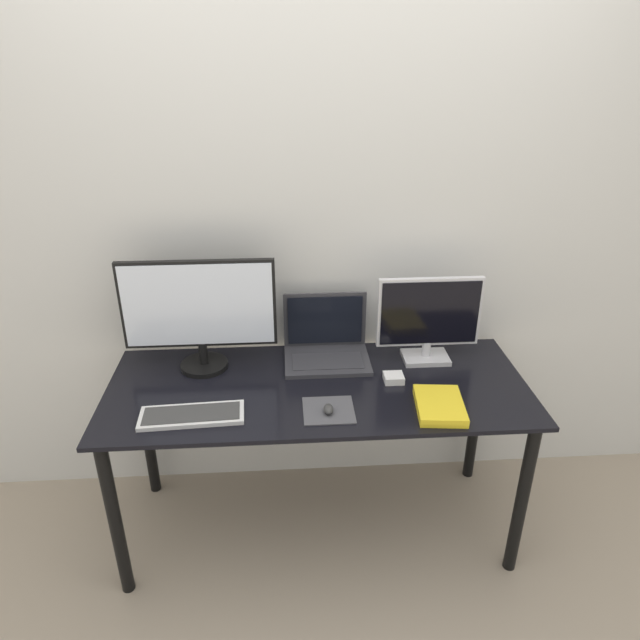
% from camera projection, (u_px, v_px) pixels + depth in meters
% --- Properties ---
extents(ground_plane, '(12.00, 12.00, 0.00)m').
position_uv_depth(ground_plane, '(324.00, 588.00, 2.25)').
color(ground_plane, gray).
extents(wall_back, '(7.00, 0.05, 2.50)m').
position_uv_depth(wall_back, '(311.00, 228.00, 2.37)').
color(wall_back, silver).
rests_on(wall_back, ground_plane).
extents(desk, '(1.64, 0.67, 0.73)m').
position_uv_depth(desk, '(318.00, 407.00, 2.28)').
color(desk, black).
rests_on(desk, ground_plane).
extents(monitor_left, '(0.61, 0.19, 0.46)m').
position_uv_depth(monitor_left, '(199.00, 311.00, 2.25)').
color(monitor_left, black).
rests_on(monitor_left, desk).
extents(monitor_right, '(0.43, 0.13, 0.37)m').
position_uv_depth(monitor_right, '(429.00, 318.00, 2.33)').
color(monitor_right, silver).
rests_on(monitor_right, desk).
extents(laptop, '(0.35, 0.26, 0.26)m').
position_uv_depth(laptop, '(326.00, 344.00, 2.41)').
color(laptop, '#333338').
rests_on(laptop, desk).
extents(keyboard, '(0.38, 0.16, 0.02)m').
position_uv_depth(keyboard, '(192.00, 415.00, 2.03)').
color(keyboard, silver).
rests_on(keyboard, desk).
extents(mousepad, '(0.19, 0.18, 0.00)m').
position_uv_depth(mousepad, '(329.00, 410.00, 2.07)').
color(mousepad, '#47474C').
rests_on(mousepad, desk).
extents(mouse, '(0.04, 0.06, 0.03)m').
position_uv_depth(mouse, '(328.00, 409.00, 2.05)').
color(mouse, '#333333').
rests_on(mouse, mousepad).
extents(book, '(0.19, 0.25, 0.03)m').
position_uv_depth(book, '(440.00, 405.00, 2.08)').
color(book, yellow).
rests_on(book, desk).
extents(power_brick, '(0.08, 0.07, 0.03)m').
position_uv_depth(power_brick, '(394.00, 378.00, 2.25)').
color(power_brick, white).
rests_on(power_brick, desk).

